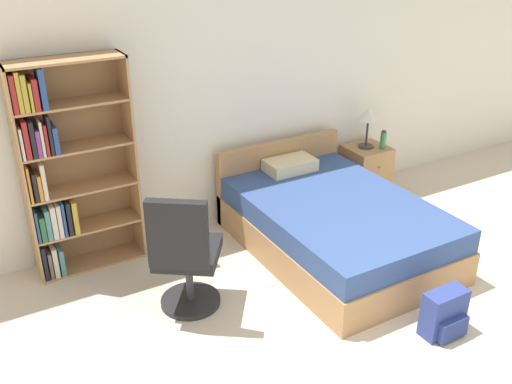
{
  "coord_description": "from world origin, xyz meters",
  "views": [
    {
      "loc": [
        -2.39,
        -1.54,
        2.83
      ],
      "look_at": [
        -0.37,
        1.98,
        0.87
      ],
      "focal_mm": 40.0,
      "sensor_mm": 36.0,
      "label": 1
    }
  ],
  "objects_px": {
    "table_lamp": "(369,116)",
    "backpack_blue": "(445,314)",
    "nightstand": "(366,170)",
    "water_bottle": "(383,140)",
    "bookshelf": "(63,170)",
    "bed": "(332,223)",
    "office_chair": "(185,257)"
  },
  "relations": [
    {
      "from": "table_lamp",
      "to": "backpack_blue",
      "type": "distance_m",
      "value": 2.57
    },
    {
      "from": "nightstand",
      "to": "table_lamp",
      "type": "xyz_separation_m",
      "value": [
        -0.02,
        0.01,
        0.63
      ]
    },
    {
      "from": "water_bottle",
      "to": "bookshelf",
      "type": "bearing_deg",
      "value": 176.84
    },
    {
      "from": "bed",
      "to": "nightstand",
      "type": "distance_m",
      "value": 1.33
    },
    {
      "from": "office_chair",
      "to": "table_lamp",
      "type": "bearing_deg",
      "value": 21.48
    },
    {
      "from": "office_chair",
      "to": "water_bottle",
      "type": "relative_size",
      "value": 5.18
    },
    {
      "from": "office_chair",
      "to": "table_lamp",
      "type": "height_order",
      "value": "office_chair"
    },
    {
      "from": "bookshelf",
      "to": "backpack_blue",
      "type": "height_order",
      "value": "bookshelf"
    },
    {
      "from": "nightstand",
      "to": "water_bottle",
      "type": "height_order",
      "value": "water_bottle"
    },
    {
      "from": "nightstand",
      "to": "backpack_blue",
      "type": "bearing_deg",
      "value": -115.79
    },
    {
      "from": "table_lamp",
      "to": "water_bottle",
      "type": "distance_m",
      "value": 0.32
    },
    {
      "from": "office_chair",
      "to": "backpack_blue",
      "type": "height_order",
      "value": "office_chair"
    },
    {
      "from": "office_chair",
      "to": "backpack_blue",
      "type": "distance_m",
      "value": 1.99
    },
    {
      "from": "nightstand",
      "to": "backpack_blue",
      "type": "relative_size",
      "value": 1.5
    },
    {
      "from": "backpack_blue",
      "to": "bookshelf",
      "type": "bearing_deg",
      "value": 133.14
    },
    {
      "from": "table_lamp",
      "to": "backpack_blue",
      "type": "height_order",
      "value": "table_lamp"
    },
    {
      "from": "bed",
      "to": "office_chair",
      "type": "bearing_deg",
      "value": -172.3
    },
    {
      "from": "bed",
      "to": "table_lamp",
      "type": "xyz_separation_m",
      "value": [
        1.05,
        0.81,
        0.64
      ]
    },
    {
      "from": "bed",
      "to": "backpack_blue",
      "type": "relative_size",
      "value": 5.69
    },
    {
      "from": "bookshelf",
      "to": "office_chair",
      "type": "relative_size",
      "value": 1.74
    },
    {
      "from": "table_lamp",
      "to": "nightstand",
      "type": "bearing_deg",
      "value": -36.22
    },
    {
      "from": "bookshelf",
      "to": "nightstand",
      "type": "height_order",
      "value": "bookshelf"
    },
    {
      "from": "office_chair",
      "to": "bed",
      "type": "bearing_deg",
      "value": 7.7
    },
    {
      "from": "office_chair",
      "to": "water_bottle",
      "type": "xyz_separation_m",
      "value": [
        2.74,
        0.91,
        0.14
      ]
    },
    {
      "from": "bed",
      "to": "office_chair",
      "type": "height_order",
      "value": "office_chair"
    },
    {
      "from": "nightstand",
      "to": "water_bottle",
      "type": "bearing_deg",
      "value": -41.76
    },
    {
      "from": "bookshelf",
      "to": "office_chair",
      "type": "height_order",
      "value": "bookshelf"
    },
    {
      "from": "bookshelf",
      "to": "water_bottle",
      "type": "bearing_deg",
      "value": -3.16
    },
    {
      "from": "bookshelf",
      "to": "backpack_blue",
      "type": "relative_size",
      "value": 5.07
    },
    {
      "from": "bookshelf",
      "to": "bed",
      "type": "bearing_deg",
      "value": -22.27
    },
    {
      "from": "bed",
      "to": "water_bottle",
      "type": "relative_size",
      "value": 10.11
    },
    {
      "from": "backpack_blue",
      "to": "bed",
      "type": "bearing_deg",
      "value": 89.85
    }
  ]
}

